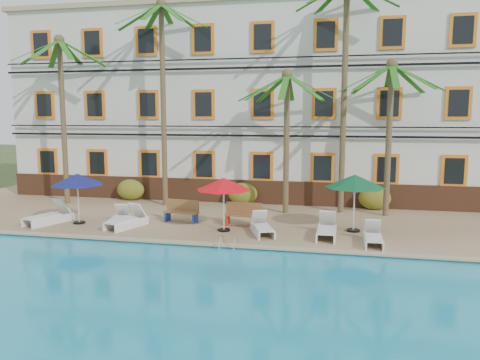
% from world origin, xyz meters
% --- Properties ---
extents(ground, '(100.00, 100.00, 0.00)m').
position_xyz_m(ground, '(0.00, 0.00, 0.00)').
color(ground, '#384C23').
rests_on(ground, ground).
extents(pool_deck, '(30.00, 12.00, 0.25)m').
position_xyz_m(pool_deck, '(0.00, 5.00, 0.12)').
color(pool_deck, tan).
rests_on(pool_deck, ground).
extents(swimming_pool, '(26.00, 12.00, 0.20)m').
position_xyz_m(swimming_pool, '(0.00, -7.00, 0.10)').
color(swimming_pool, '#199AC0').
rests_on(swimming_pool, ground).
extents(pool_coping, '(30.00, 0.35, 0.06)m').
position_xyz_m(pool_coping, '(0.00, -0.90, 0.28)').
color(pool_coping, tan).
rests_on(pool_coping, pool_deck).
extents(hotel_building, '(25.40, 6.44, 10.22)m').
position_xyz_m(hotel_building, '(0.00, 9.98, 5.37)').
color(hotel_building, silver).
rests_on(hotel_building, pool_deck).
extents(palm_a, '(4.46, 4.46, 8.36)m').
position_xyz_m(palm_a, '(-8.27, 5.12, 5.60)').
color(palm_a, brown).
rests_on(palm_a, pool_deck).
extents(palm_b, '(4.46, 4.46, 9.94)m').
position_xyz_m(palm_b, '(-3.18, 5.71, 6.49)').
color(palm_b, brown).
rests_on(palm_b, pool_deck).
extents(palm_c, '(4.46, 4.46, 6.48)m').
position_xyz_m(palm_c, '(2.93, 4.98, 4.51)').
color(palm_c, brown).
rests_on(palm_c, pool_deck).
extents(palm_d, '(4.46, 4.46, 10.45)m').
position_xyz_m(palm_d, '(5.41, 5.69, 6.77)').
color(palm_d, brown).
rests_on(palm_d, pool_deck).
extents(palm_e, '(4.46, 4.46, 6.87)m').
position_xyz_m(palm_e, '(7.38, 5.35, 4.74)').
color(palm_e, brown).
rests_on(palm_e, pool_deck).
extents(shrub_left, '(1.50, 0.90, 1.10)m').
position_xyz_m(shrub_left, '(-5.46, 6.60, 0.80)').
color(shrub_left, '#234F16').
rests_on(shrub_left, pool_deck).
extents(shrub_mid, '(1.50, 0.90, 1.10)m').
position_xyz_m(shrub_mid, '(0.59, 6.60, 0.80)').
color(shrub_mid, '#234F16').
rests_on(shrub_mid, pool_deck).
extents(shrub_right, '(1.50, 0.90, 1.10)m').
position_xyz_m(shrub_right, '(6.99, 6.60, 0.80)').
color(shrub_right, '#234F16').
rests_on(shrub_right, pool_deck).
extents(umbrella_blue, '(2.15, 2.15, 2.16)m').
position_xyz_m(umbrella_blue, '(-5.24, 1.14, 2.08)').
color(umbrella_blue, black).
rests_on(umbrella_blue, pool_deck).
extents(umbrella_red, '(2.15, 2.15, 2.15)m').
position_xyz_m(umbrella_red, '(0.96, 1.14, 2.08)').
color(umbrella_red, black).
rests_on(umbrella_red, pool_deck).
extents(umbrella_green, '(2.29, 2.29, 2.29)m').
position_xyz_m(umbrella_green, '(5.88, 2.09, 2.20)').
color(umbrella_green, black).
rests_on(umbrella_green, pool_deck).
extents(lounger_a, '(1.37, 2.15, 0.96)m').
position_xyz_m(lounger_a, '(-6.46, 0.89, 0.56)').
color(lounger_a, white).
rests_on(lounger_a, pool_deck).
extents(lounger_b, '(0.92, 1.76, 0.79)m').
position_xyz_m(lounger_b, '(-3.53, 1.29, 0.51)').
color(lounger_b, white).
rests_on(lounger_b, pool_deck).
extents(lounger_c, '(1.24, 2.04, 0.91)m').
position_xyz_m(lounger_c, '(-2.98, 0.92, 0.54)').
color(lounger_c, white).
rests_on(lounger_c, pool_deck).
extents(lounger_d, '(1.23, 1.89, 0.84)m').
position_xyz_m(lounger_d, '(2.49, 0.96, 0.52)').
color(lounger_d, white).
rests_on(lounger_d, pool_deck).
extents(lounger_e, '(0.72, 1.92, 0.90)m').
position_xyz_m(lounger_e, '(4.89, 1.03, 0.54)').
color(lounger_e, white).
rests_on(lounger_e, pool_deck).
extents(lounger_f, '(0.61, 1.70, 0.80)m').
position_xyz_m(lounger_f, '(6.50, 0.37, 0.51)').
color(lounger_f, white).
rests_on(lounger_f, pool_deck).
extents(bench_left, '(1.55, 0.69, 0.93)m').
position_xyz_m(bench_left, '(-1.14, 2.28, 0.72)').
color(bench_left, olive).
rests_on(bench_left, pool_deck).
extents(bench_right, '(1.52, 0.55, 0.93)m').
position_xyz_m(bench_right, '(1.52, 2.19, 0.72)').
color(bench_right, olive).
rests_on(bench_right, pool_deck).
extents(pool_ladder, '(0.54, 0.74, 0.74)m').
position_xyz_m(pool_ladder, '(1.66, -1.00, 0.25)').
color(pool_ladder, silver).
rests_on(pool_ladder, ground).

